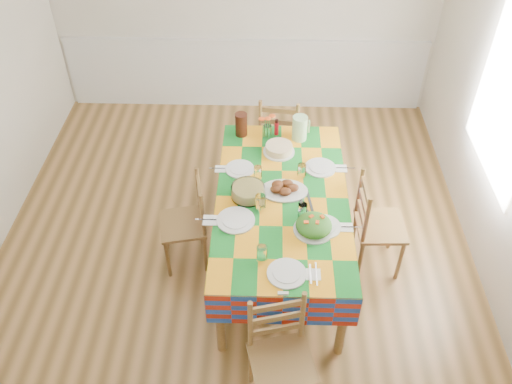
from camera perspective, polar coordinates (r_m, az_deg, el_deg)
room at (r=4.33m, az=-2.70°, el=6.33°), size 4.58×5.08×2.78m
wainscot at (r=6.89m, az=-1.12°, el=12.55°), size 4.41×0.06×0.92m
window_right at (r=4.88m, az=24.94°, el=8.79°), size 0.00×1.40×1.40m
dining_table at (r=4.61m, az=2.74°, el=-1.35°), size 1.11×2.07×0.81m
setting_near_head at (r=3.98m, az=2.39°, el=-7.81°), size 0.47×0.31×0.14m
setting_left_near at (r=4.34m, az=-1.28°, el=-2.32°), size 0.56×0.34×0.15m
setting_left_far at (r=4.76m, az=-1.11°, el=2.31°), size 0.47×0.28×0.12m
setting_right_near at (r=4.32m, az=6.43°, el=-3.01°), size 0.51×0.29×0.13m
setting_right_far at (r=4.80m, az=6.17°, el=2.44°), size 0.52×0.30×0.13m
meat_platter at (r=4.57m, az=2.95°, el=0.33°), size 0.40×0.29×0.08m
salad_platter at (r=4.25m, az=6.10°, el=-3.55°), size 0.32×0.32×0.13m
pasta_bowl at (r=4.51m, az=-0.85°, el=0.05°), size 0.28×0.28×0.10m
cake at (r=4.99m, az=2.43°, el=4.55°), size 0.29×0.29×0.08m
serving_utensils at (r=4.49m, az=5.36°, el=-1.27°), size 0.16×0.36×0.01m
flower_vase at (r=5.13m, az=1.21°, el=6.72°), size 0.16×0.13×0.26m
hot_sauce at (r=5.19m, az=2.17°, el=6.86°), size 0.04×0.04×0.17m
green_pitcher at (r=5.12m, az=4.62°, el=6.73°), size 0.14×0.14×0.24m
tea_pitcher at (r=5.16m, az=-1.57°, el=7.12°), size 0.12×0.12×0.23m
name_card at (r=3.85m, az=2.87°, el=-10.61°), size 0.08×0.02×0.02m
chair_near at (r=3.96m, az=2.59°, el=-16.97°), size 0.52×0.50×0.98m
chair_far at (r=5.76m, az=2.51°, el=5.93°), size 0.49×0.47×0.99m
chair_left at (r=4.84m, az=-7.24°, el=-3.27°), size 0.47×0.49×0.93m
chair_right at (r=4.86m, az=12.46°, el=-3.50°), size 0.43×0.45×0.98m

